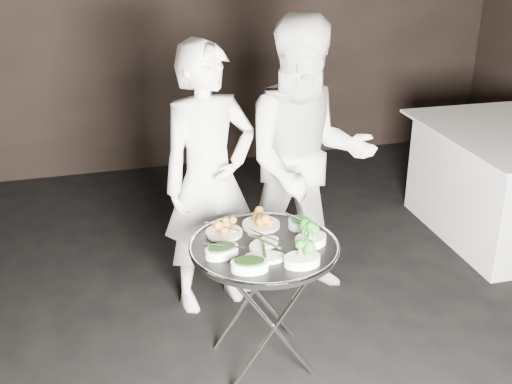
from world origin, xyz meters
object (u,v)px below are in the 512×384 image
object	(u,v)px
tray_stand	(264,300)
waiter_left	(209,180)
waiter_right	(307,161)
serving_tray	(264,247)

from	to	relation	value
tray_stand	waiter_left	size ratio (longest dim) A/B	0.43
tray_stand	waiter_right	bearing A→B (deg)	55.55
waiter_left	waiter_right	size ratio (longest dim) A/B	0.94
waiter_left	waiter_right	bearing A→B (deg)	-15.11
serving_tray	waiter_left	distance (m)	0.71
tray_stand	waiter_right	size ratio (longest dim) A/B	0.40
serving_tray	waiter_right	xyz separation A→B (m)	(0.47, 0.68, 0.16)
serving_tray	waiter_left	xyz separation A→B (m)	(-0.13, 0.69, 0.11)
tray_stand	serving_tray	size ratio (longest dim) A/B	0.92
tray_stand	waiter_right	world-z (taller)	waiter_right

